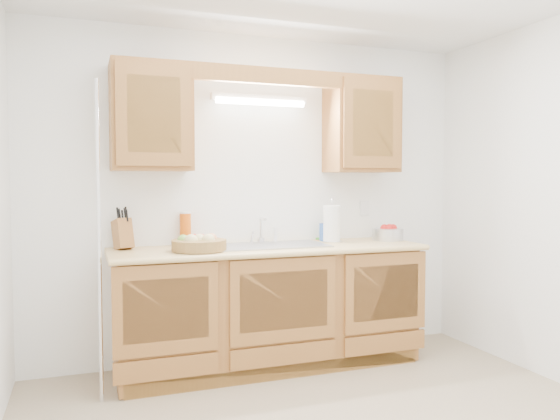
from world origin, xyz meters
name	(u,v)px	position (x,y,z in m)	size (l,w,h in m)	color
room	(343,205)	(0.00, 0.00, 1.25)	(3.52, 3.50, 2.50)	tan
base_cabinets	(270,308)	(0.00, 1.20, 0.44)	(2.20, 0.60, 0.86)	#9B602D
countertop	(270,249)	(0.00, 1.19, 0.88)	(2.30, 0.63, 0.04)	#E3BE77
upper_cabinet_left	(151,117)	(-0.83, 1.33, 1.83)	(0.55, 0.33, 0.75)	#9B602D
upper_cabinet_right	(362,126)	(0.83, 1.33, 1.83)	(0.55, 0.33, 0.75)	#9B602D
valance	(270,76)	(0.00, 1.19, 2.14)	(2.20, 0.05, 0.12)	#9B602D
fluorescent_fixture	(260,100)	(0.00, 1.42, 2.00)	(0.76, 0.08, 0.08)	white
sink	(269,256)	(0.00, 1.21, 0.83)	(0.84, 0.46, 0.36)	#9E9EA3
wire_shelf_pole	(99,243)	(-1.20, 0.94, 1.00)	(0.03, 0.03, 2.00)	silver
outlet_plate	(365,208)	(0.95, 1.49, 1.15)	(0.08, 0.01, 0.12)	white
fruit_basket	(199,243)	(-0.55, 1.09, 0.95)	(0.47, 0.47, 0.12)	olive
knife_block	(123,234)	(-1.03, 1.37, 1.01)	(0.16, 0.20, 0.31)	#9B602D
orange_canister	(185,229)	(-0.58, 1.44, 1.03)	(0.10, 0.10, 0.25)	#D7580B
soap_bottle	(327,228)	(0.54, 1.36, 1.00)	(0.09, 0.10, 0.21)	blue
sponge	(323,239)	(0.54, 1.44, 0.91)	(0.12, 0.10, 0.02)	#CC333F
paper_towel	(332,224)	(0.54, 1.27, 1.04)	(0.18, 0.18, 0.34)	silver
apple_bowl	(388,233)	(1.03, 1.25, 0.96)	(0.32, 0.32, 0.13)	silver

